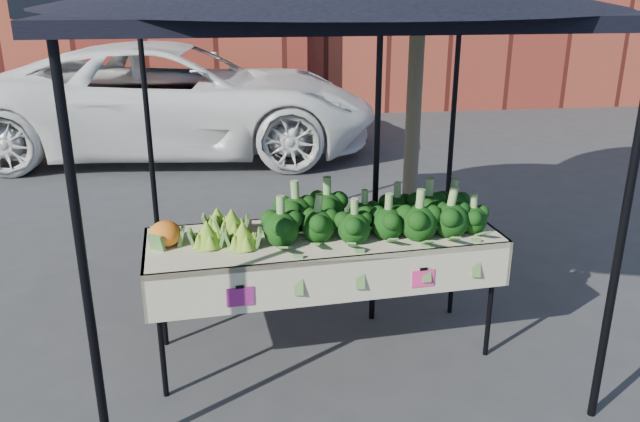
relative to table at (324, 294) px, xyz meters
The scene contains 7 objects.
ground 0.49m from the table, 166.52° to the left, with size 90.00×90.00×0.00m, color #2F2F31.
table is the anchor object (origin of this frame).
canopy 1.04m from the table, 79.19° to the left, with size 3.16×3.16×2.74m, color black, non-canonical shape.
broccoli_heap 0.70m from the table, ahead, with size 1.57×0.60×0.30m, color #12340D.
romanesco_cluster 0.87m from the table, behind, with size 0.46×0.60×0.23m, color #90AD36.
cauliflower_pair 1.19m from the table, behind, with size 0.23×0.23×0.21m, color orange.
street_tree 2.18m from the table, 53.67° to the left, with size 1.93×1.93×3.81m, color #1E4C14, non-canonical shape.
Camera 1 is at (-0.39, -4.09, 2.54)m, focal length 36.22 mm.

